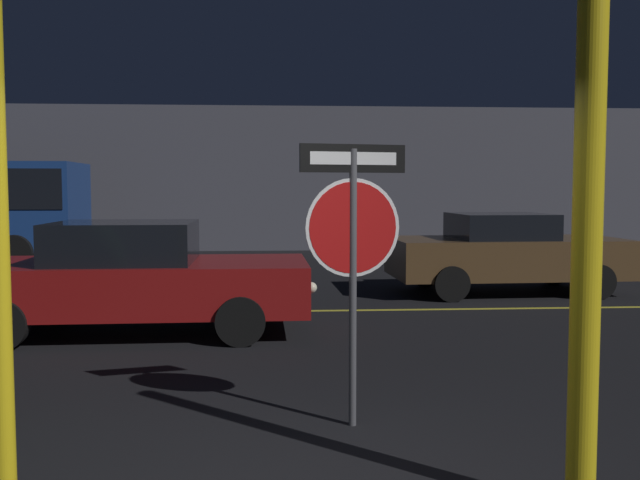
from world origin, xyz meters
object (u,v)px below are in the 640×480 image
stop_sign (353,228)px  yellow_pole_right (587,253)px  passing_car_2 (134,277)px  passing_car_3 (505,253)px

stop_sign → yellow_pole_right: yellow_pole_right is taller
yellow_pole_right → passing_car_2: bearing=123.2°
yellow_pole_right → passing_car_2: (-3.58, 5.46, -0.79)m
stop_sign → yellow_pole_right: bearing=-67.8°
yellow_pole_right → stop_sign: bearing=125.0°
passing_car_3 → yellow_pole_right: bearing=-17.6°
stop_sign → passing_car_3: size_ratio=0.52×
stop_sign → passing_car_3: (3.56, 7.00, -0.84)m
yellow_pole_right → passing_car_3: (2.42, 8.63, -0.79)m
yellow_pole_right → passing_car_2: size_ratio=0.66×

